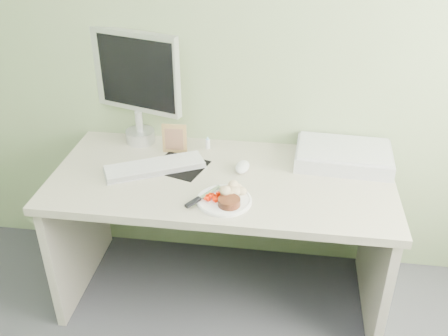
# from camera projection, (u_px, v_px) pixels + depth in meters

# --- Properties ---
(wall_back) EXTENTS (3.50, 0.00, 3.50)m
(wall_back) POSITION_uv_depth(u_px,v_px,m) (233.00, 23.00, 2.35)
(wall_back) COLOR gray
(wall_back) RESTS_ON floor
(desk) EXTENTS (1.60, 0.75, 0.73)m
(desk) POSITION_uv_depth(u_px,v_px,m) (222.00, 209.00, 2.43)
(desk) COLOR #B2AD95
(desk) RESTS_ON floor
(plate) EXTENTS (0.24, 0.24, 0.01)m
(plate) POSITION_uv_depth(u_px,v_px,m) (224.00, 200.00, 2.15)
(plate) COLOR white
(plate) RESTS_ON desk
(steak) EXTENTS (0.10, 0.10, 0.03)m
(steak) POSITION_uv_depth(u_px,v_px,m) (229.00, 202.00, 2.11)
(steak) COLOR black
(steak) RESTS_ON plate
(potato_pile) EXTENTS (0.11, 0.08, 0.06)m
(potato_pile) POSITION_uv_depth(u_px,v_px,m) (233.00, 188.00, 2.17)
(potato_pile) COLOR #A58650
(potato_pile) RESTS_ON plate
(carrot_heap) EXTENTS (0.06, 0.06, 0.04)m
(carrot_heap) POSITION_uv_depth(u_px,v_px,m) (212.00, 196.00, 2.14)
(carrot_heap) COLOR #FF2305
(carrot_heap) RESTS_ON plate
(steak_knife) EXTENTS (0.13, 0.19, 0.02)m
(steak_knife) POSITION_uv_depth(u_px,v_px,m) (199.00, 199.00, 2.13)
(steak_knife) COLOR silver
(steak_knife) RESTS_ON plate
(mousepad) EXTENTS (0.29, 0.27, 0.00)m
(mousepad) POSITION_uv_depth(u_px,v_px,m) (179.00, 166.00, 2.42)
(mousepad) COLOR black
(mousepad) RESTS_ON desk
(keyboard) EXTENTS (0.48, 0.34, 0.02)m
(keyboard) POSITION_uv_depth(u_px,v_px,m) (155.00, 166.00, 2.39)
(keyboard) COLOR white
(keyboard) RESTS_ON desk
(computer_mouse) EXTENTS (0.08, 0.12, 0.04)m
(computer_mouse) POSITION_uv_depth(u_px,v_px,m) (242.00, 167.00, 2.38)
(computer_mouse) COLOR white
(computer_mouse) RESTS_ON desk
(photo_frame) EXTENTS (0.12, 0.02, 0.15)m
(photo_frame) POSITION_uv_depth(u_px,v_px,m) (175.00, 139.00, 2.51)
(photo_frame) COLOR #A87F4E
(photo_frame) RESTS_ON desk
(eyedrop_bottle) EXTENTS (0.02, 0.02, 0.07)m
(eyedrop_bottle) POSITION_uv_depth(u_px,v_px,m) (208.00, 143.00, 2.57)
(eyedrop_bottle) COLOR white
(eyedrop_bottle) RESTS_ON desk
(scanner) EXTENTS (0.48, 0.33, 0.07)m
(scanner) POSITION_uv_depth(u_px,v_px,m) (343.00, 156.00, 2.44)
(scanner) COLOR #ACAEB3
(scanner) RESTS_ON desk
(monitor) EXTENTS (0.47, 0.20, 0.58)m
(monitor) POSITION_uv_depth(u_px,v_px,m) (137.00, 82.00, 2.50)
(monitor) COLOR silver
(monitor) RESTS_ON desk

